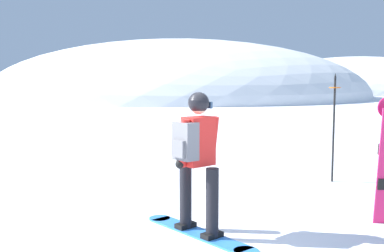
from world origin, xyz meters
name	(u,v)px	position (x,y,z in m)	size (l,w,h in m)	color
ground_plane	(168,246)	(0.00, 0.00, 0.00)	(300.00, 300.00, 0.00)	white
ridge_peak_main	(178,97)	(-2.70, 39.89, 0.00)	(35.47, 31.92, 10.75)	white
ridge_peak_far	(356,92)	(18.32, 53.72, 0.00)	(27.59, 24.83, 8.73)	white
snowboarder_main	(197,159)	(0.31, 0.38, 0.92)	(1.35, 1.42, 1.71)	blue
piste_marker_near	(334,120)	(2.68, 3.37, 1.12)	(0.20, 0.20, 1.96)	black
rock_dark	(185,161)	(-0.10, 5.29, 0.00)	(0.40, 0.34, 0.28)	#4C4742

